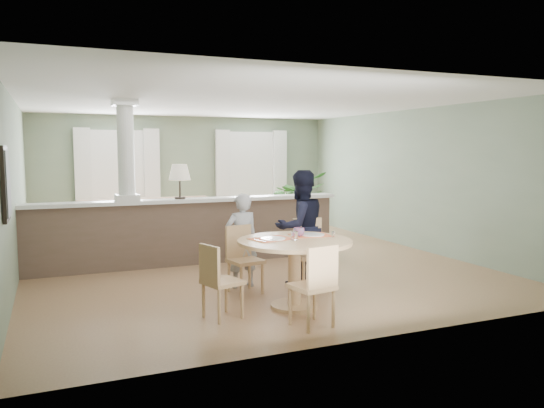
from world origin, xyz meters
name	(u,v)px	position (x,y,z in m)	size (l,w,h in m)	color
ground	(244,262)	(0.00, 0.00, 0.00)	(8.00, 8.00, 0.00)	tan
room_shell	(230,156)	(-0.03, 0.63, 1.81)	(7.02, 8.02, 2.71)	gray
pony_wall	(184,223)	(-0.99, 0.20, 0.71)	(5.32, 0.38, 2.70)	brown
sofa	(150,225)	(-1.30, 1.70, 0.49)	(3.35, 1.31, 0.98)	#997353
houseplant	(297,202)	(2.19, 2.52, 0.72)	(1.30, 1.12, 1.44)	#326528
dining_table	(295,254)	(-0.32, -2.70, 0.67)	(1.38, 1.38, 0.95)	tan
chair_far_boy	(243,256)	(-0.66, -1.79, 0.49)	(0.47, 0.47, 0.90)	tan
chair_far_man	(310,250)	(0.27, -1.95, 0.53)	(0.49, 0.49, 0.97)	tan
chair_near	(316,282)	(-0.44, -3.48, 0.50)	(0.48, 0.48, 0.91)	tan
chair_side	(218,278)	(-1.32, -2.78, 0.48)	(0.49, 0.49, 0.86)	tan
child_person	(242,240)	(-0.59, -1.54, 0.66)	(0.48, 0.32, 1.32)	#9B9CA0
man_person	(300,227)	(0.25, -1.69, 0.82)	(0.79, 0.62, 1.63)	black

